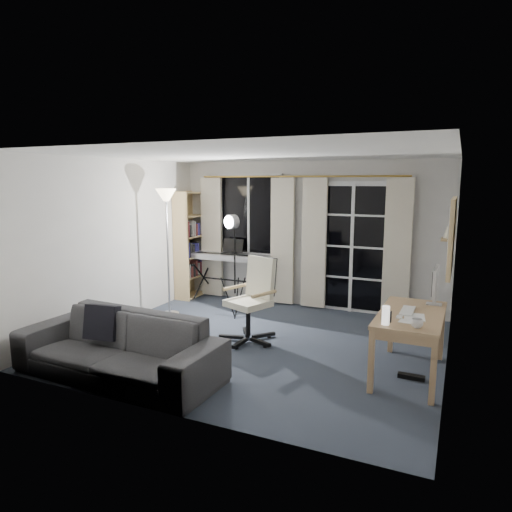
{
  "coord_description": "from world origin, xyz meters",
  "views": [
    {
      "loc": [
        2.3,
        -5.17,
        2.09
      ],
      "look_at": [
        -0.19,
        0.35,
        1.08
      ],
      "focal_mm": 32.0,
      "sensor_mm": 36.0,
      "label": 1
    }
  ],
  "objects_px": {
    "office_chair": "(255,292)",
    "mug": "(417,322)",
    "bookshelf": "(192,247)",
    "studio_light": "(232,234)",
    "sofa": "(117,336)",
    "keyboard_piano": "(230,258)",
    "torchiere_lamp": "(167,214)",
    "monitor": "(435,282)",
    "desk": "(411,321)"
  },
  "relations": [
    {
      "from": "office_chair",
      "to": "mug",
      "type": "distance_m",
      "value": 2.25
    },
    {
      "from": "bookshelf",
      "to": "studio_light",
      "type": "relative_size",
      "value": 1.18
    },
    {
      "from": "sofa",
      "to": "bookshelf",
      "type": "bearing_deg",
      "value": 111.52
    },
    {
      "from": "keyboard_piano",
      "to": "sofa",
      "type": "xyz_separation_m",
      "value": [
        0.33,
        -3.25,
        -0.32
      ]
    },
    {
      "from": "studio_light",
      "to": "mug",
      "type": "xyz_separation_m",
      "value": [
        2.82,
        -1.62,
        -0.54
      ]
    },
    {
      "from": "keyboard_piano",
      "to": "sofa",
      "type": "height_order",
      "value": "keyboard_piano"
    },
    {
      "from": "torchiere_lamp",
      "to": "studio_light",
      "type": "distance_m",
      "value": 1.04
    },
    {
      "from": "torchiere_lamp",
      "to": "sofa",
      "type": "height_order",
      "value": "torchiere_lamp"
    },
    {
      "from": "bookshelf",
      "to": "monitor",
      "type": "relative_size",
      "value": 3.81
    },
    {
      "from": "torchiere_lamp",
      "to": "desk",
      "type": "relative_size",
      "value": 1.51
    },
    {
      "from": "bookshelf",
      "to": "mug",
      "type": "xyz_separation_m",
      "value": [
        4.1,
        -2.52,
        -0.15
      ]
    },
    {
      "from": "mug",
      "to": "studio_light",
      "type": "bearing_deg",
      "value": 150.02
    },
    {
      "from": "studio_light",
      "to": "sofa",
      "type": "relative_size",
      "value": 0.7
    },
    {
      "from": "bookshelf",
      "to": "torchiere_lamp",
      "type": "height_order",
      "value": "torchiere_lamp"
    },
    {
      "from": "monitor",
      "to": "desk",
      "type": "bearing_deg",
      "value": -112.69
    },
    {
      "from": "desk",
      "to": "monitor",
      "type": "xyz_separation_m",
      "value": [
        0.2,
        0.45,
        0.35
      ]
    },
    {
      "from": "office_chair",
      "to": "sofa",
      "type": "xyz_separation_m",
      "value": [
        -0.85,
        -1.67,
        -0.2
      ]
    },
    {
      "from": "monitor",
      "to": "mug",
      "type": "distance_m",
      "value": 0.98
    },
    {
      "from": "torchiere_lamp",
      "to": "office_chair",
      "type": "bearing_deg",
      "value": -14.95
    },
    {
      "from": "monitor",
      "to": "sofa",
      "type": "height_order",
      "value": "monitor"
    },
    {
      "from": "keyboard_piano",
      "to": "sofa",
      "type": "relative_size",
      "value": 0.61
    },
    {
      "from": "sofa",
      "to": "mug",
      "type": "bearing_deg",
      "value": 18.04
    },
    {
      "from": "torchiere_lamp",
      "to": "studio_light",
      "type": "xyz_separation_m",
      "value": [
        0.95,
        0.33,
        -0.29
      ]
    },
    {
      "from": "bookshelf",
      "to": "office_chair",
      "type": "height_order",
      "value": "bookshelf"
    },
    {
      "from": "mug",
      "to": "sofa",
      "type": "height_order",
      "value": "sofa"
    },
    {
      "from": "torchiere_lamp",
      "to": "desk",
      "type": "bearing_deg",
      "value": -12.2
    },
    {
      "from": "torchiere_lamp",
      "to": "desk",
      "type": "xyz_separation_m",
      "value": [
        3.66,
        -0.79,
        -0.97
      ]
    },
    {
      "from": "keyboard_piano",
      "to": "mug",
      "type": "xyz_separation_m",
      "value": [
        3.27,
        -2.42,
        -0.02
      ]
    },
    {
      "from": "bookshelf",
      "to": "mug",
      "type": "height_order",
      "value": "bookshelf"
    },
    {
      "from": "desk",
      "to": "office_chair",
      "type": "bearing_deg",
      "value": 171.11
    },
    {
      "from": "bookshelf",
      "to": "desk",
      "type": "xyz_separation_m",
      "value": [
        4.0,
        -2.02,
        -0.29
      ]
    },
    {
      "from": "studio_light",
      "to": "desk",
      "type": "height_order",
      "value": "studio_light"
    },
    {
      "from": "desk",
      "to": "monitor",
      "type": "distance_m",
      "value": 0.6
    },
    {
      "from": "keyboard_piano",
      "to": "office_chair",
      "type": "xyz_separation_m",
      "value": [
        1.18,
        -1.57,
        -0.12
      ]
    },
    {
      "from": "office_chair",
      "to": "sofa",
      "type": "relative_size",
      "value": 0.48
    },
    {
      "from": "keyboard_piano",
      "to": "mug",
      "type": "relative_size",
      "value": 12.36
    },
    {
      "from": "office_chair",
      "to": "bookshelf",
      "type": "bearing_deg",
      "value": 161.59
    },
    {
      "from": "bookshelf",
      "to": "monitor",
      "type": "bearing_deg",
      "value": -20.85
    },
    {
      "from": "bookshelf",
      "to": "desk",
      "type": "distance_m",
      "value": 4.49
    },
    {
      "from": "desk",
      "to": "sofa",
      "type": "distance_m",
      "value": 3.13
    },
    {
      "from": "desk",
      "to": "sofa",
      "type": "relative_size",
      "value": 0.56
    },
    {
      "from": "monitor",
      "to": "office_chair",
      "type": "bearing_deg",
      "value": -176.25
    },
    {
      "from": "desk",
      "to": "monitor",
      "type": "height_order",
      "value": "monitor"
    },
    {
      "from": "sofa",
      "to": "torchiere_lamp",
      "type": "bearing_deg",
      "value": 113.59
    },
    {
      "from": "bookshelf",
      "to": "torchiere_lamp",
      "type": "distance_m",
      "value": 1.44
    },
    {
      "from": "desk",
      "to": "mug",
      "type": "relative_size",
      "value": 11.47
    },
    {
      "from": "torchiere_lamp",
      "to": "mug",
      "type": "relative_size",
      "value": 17.3
    },
    {
      "from": "desk",
      "to": "bookshelf",
      "type": "bearing_deg",
      "value": 154.16
    },
    {
      "from": "desk",
      "to": "mug",
      "type": "height_order",
      "value": "mug"
    },
    {
      "from": "office_chair",
      "to": "mug",
      "type": "height_order",
      "value": "office_chair"
    }
  ]
}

